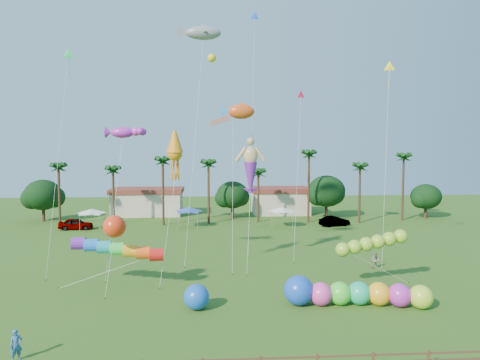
{
  "coord_description": "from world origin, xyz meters",
  "views": [
    {
      "loc": [
        -2.45,
        -27.26,
        11.61
      ],
      "look_at": [
        0.0,
        10.0,
        9.0
      ],
      "focal_mm": 32.0,
      "sensor_mm": 36.0,
      "label": 1
    }
  ],
  "objects": [
    {
      "name": "spectator_a",
      "position": [
        -13.26,
        -3.68,
        0.88
      ],
      "size": [
        0.76,
        0.72,
        1.76
      ],
      "primitive_type": "imported",
      "rotation": [
        0.0,
        0.0,
        0.65
      ],
      "color": "#2D5D9E",
      "rests_on": "ground"
    },
    {
      "name": "orange_ball_kite",
      "position": [
        -10.22,
        6.95,
        5.54
      ],
      "size": [
        1.92,
        2.01,
        6.45
      ],
      "color": "red",
      "rests_on": "ground"
    },
    {
      "name": "caterpillar_inflatable",
      "position": [
        7.89,
        3.36,
        0.93
      ],
      "size": [
        10.94,
        3.43,
        2.23
      ],
      "rotation": [
        0.0,
        0.0,
        -0.13
      ],
      "color": "#F340AD",
      "rests_on": "ground"
    },
    {
      "name": "shark_kite",
      "position": [
        -3.35,
        21.04,
        24.51
      ],
      "size": [
        5.31,
        7.62,
        25.46
      ],
      "color": "gray",
      "rests_on": "ground"
    },
    {
      "name": "car_b",
      "position": [
        16.24,
        36.42,
        0.77
      ],
      "size": [
        4.92,
        2.87,
        1.53
      ],
      "primitive_type": "imported",
      "rotation": [
        0.0,
        0.0,
        1.86
      ],
      "color": "#4C4C54",
      "rests_on": "ground"
    },
    {
      "name": "delta_kite_red",
      "position": [
        7.3,
        19.5,
        17.27
      ],
      "size": [
        2.04,
        4.36,
        18.2
      ],
      "color": "#F41B44",
      "rests_on": "ground"
    },
    {
      "name": "delta_kite_green",
      "position": [
        -16.08,
        15.09,
        20.44
      ],
      "size": [
        1.93,
        4.34,
        21.39
      ],
      "color": "#33DC7E",
      "rests_on": "ground"
    },
    {
      "name": "buildings_row",
      "position": [
        -3.09,
        50.0,
        2.0
      ],
      "size": [
        35.0,
        7.0,
        4.0
      ],
      "color": "beige",
      "rests_on": "ground"
    },
    {
      "name": "squid_kite",
      "position": [
        -5.74,
        11.13,
        11.3
      ],
      "size": [
        2.09,
        3.96,
        13.44
      ],
      "color": "orange",
      "rests_on": "ground"
    },
    {
      "name": "merman_kite",
      "position": [
        1.41,
        15.29,
        9.69
      ],
      "size": [
        2.57,
        4.96,
        12.38
      ],
      "color": "tan",
      "rests_on": "ground"
    },
    {
      "name": "green_worm",
      "position": [
        8.43,
        7.28,
        3.31
      ],
      "size": [
        9.49,
        3.33,
        4.03
      ],
      "color": "#94CA2C",
      "rests_on": "ground"
    },
    {
      "name": "rainbow_tube",
      "position": [
        -9.03,
        7.92,
        2.99
      ],
      "size": [
        10.34,
        1.81,
        3.53
      ],
      "color": "red",
      "rests_on": "ground"
    },
    {
      "name": "delta_kite_yellow",
      "position": [
        15.75,
        16.1,
        19.8
      ],
      "size": [
        2.55,
        4.21,
        20.75
      ],
      "color": "yellow",
      "rests_on": "ground"
    },
    {
      "name": "blue_ball",
      "position": [
        -3.62,
        3.33,
        0.93
      ],
      "size": [
        1.87,
        1.87,
        1.87
      ],
      "primitive_type": "sphere",
      "color": "blue",
      "rests_on": "ground"
    },
    {
      "name": "fish_kite",
      "position": [
        0.61,
        17.42,
        15.61
      ],
      "size": [
        4.31,
        6.72,
        16.49
      ],
      "color": "#DD4D18",
      "rests_on": "ground"
    },
    {
      "name": "spectator_b",
      "position": [
        13.52,
        12.98,
        0.81
      ],
      "size": [
        0.95,
        0.85,
        1.61
      ],
      "primitive_type": "imported",
      "rotation": [
        0.0,
        0.0,
        -0.36
      ],
      "color": "gray",
      "rests_on": "ground"
    },
    {
      "name": "tent_row",
      "position": [
        -6.0,
        36.33,
        2.75
      ],
      "size": [
        31.0,
        4.0,
        0.6
      ],
      "color": "white",
      "rests_on": "ground"
    },
    {
      "name": "delta_kite_blue",
      "position": [
        2.48,
        22.27,
        26.03
      ],
      "size": [
        1.72,
        4.52,
        27.39
      ],
      "color": "#1C52FF",
      "rests_on": "ground"
    },
    {
      "name": "car_a",
      "position": [
        -22.39,
        36.14,
        0.82
      ],
      "size": [
        4.91,
        2.16,
        1.64
      ],
      "primitive_type": "imported",
      "rotation": [
        0.0,
        0.0,
        1.62
      ],
      "color": "#4C4C54",
      "rests_on": "ground"
    },
    {
      "name": "lobster_kite",
      "position": [
        -10.93,
        14.2,
        13.28
      ],
      "size": [
        4.09,
        5.47,
        14.03
      ],
      "color": "#B727C6",
      "rests_on": "ground"
    },
    {
      "name": "tree_line",
      "position": [
        3.57,
        44.0,
        4.28
      ],
      "size": [
        69.46,
        8.91,
        11.0
      ],
      "color": "#3A2819",
      "rests_on": "ground"
    },
    {
      "name": "ground",
      "position": [
        0.0,
        0.0,
        0.0
      ],
      "size": [
        160.0,
        160.0,
        0.0
      ],
      "primitive_type": "plane",
      "color": "#285116",
      "rests_on": "ground"
    }
  ]
}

